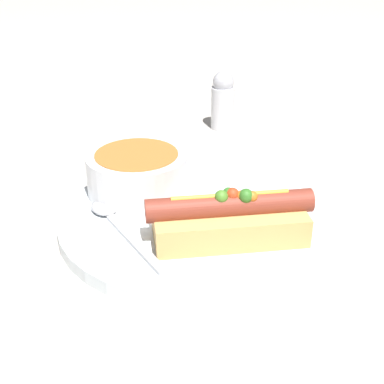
{
  "coord_description": "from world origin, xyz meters",
  "views": [
    {
      "loc": [
        -0.11,
        -0.47,
        0.29
      ],
      "look_at": [
        0.0,
        0.0,
        0.04
      ],
      "focal_mm": 50.0,
      "sensor_mm": 36.0,
      "label": 1
    }
  ],
  "objects_px": {
    "hot_dog": "(229,219)",
    "salt_shaker": "(223,101)",
    "soup_bowl": "(137,171)",
    "spoon": "(114,219)"
  },
  "relations": [
    {
      "from": "salt_shaker",
      "to": "soup_bowl",
      "type": "bearing_deg",
      "value": -127.02
    },
    {
      "from": "soup_bowl",
      "to": "spoon",
      "type": "distance_m",
      "value": 0.07
    },
    {
      "from": "soup_bowl",
      "to": "hot_dog",
      "type": "bearing_deg",
      "value": -57.67
    },
    {
      "from": "spoon",
      "to": "soup_bowl",
      "type": "bearing_deg",
      "value": -47.29
    },
    {
      "from": "hot_dog",
      "to": "spoon",
      "type": "bearing_deg",
      "value": 157.82
    },
    {
      "from": "hot_dog",
      "to": "soup_bowl",
      "type": "bearing_deg",
      "value": 127.21
    },
    {
      "from": "soup_bowl",
      "to": "spoon",
      "type": "height_order",
      "value": "soup_bowl"
    },
    {
      "from": "hot_dog",
      "to": "soup_bowl",
      "type": "distance_m",
      "value": 0.13
    },
    {
      "from": "hot_dog",
      "to": "salt_shaker",
      "type": "bearing_deg",
      "value": 79.98
    },
    {
      "from": "hot_dog",
      "to": "soup_bowl",
      "type": "relative_size",
      "value": 1.44
    }
  ]
}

